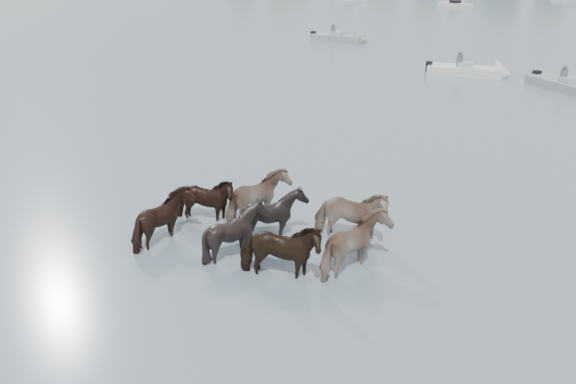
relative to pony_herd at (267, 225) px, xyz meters
The scene contains 4 objects.
ground 1.64m from the pony_herd, 47.87° to the right, with size 400.00×400.00×0.00m, color slate.
pony_herd is the anchor object (origin of this frame).
motorboat_a 24.61m from the pony_herd, 99.08° to the left, with size 4.90×2.80×1.92m.
motorboat_f 35.61m from the pony_herd, 118.80° to the left, with size 4.80×2.51×1.92m.
Camera 1 is at (7.87, -9.84, 7.08)m, focal length 38.84 mm.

